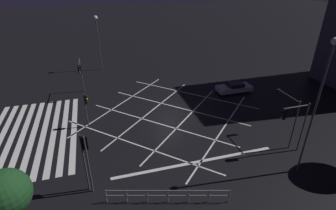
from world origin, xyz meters
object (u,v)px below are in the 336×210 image
at_px(traffic_light_ne_cross, 293,119).
at_px(waiting_car, 234,87).
at_px(street_lamp_west, 97,29).
at_px(traffic_light_se_main, 86,153).
at_px(traffic_light_sw_main, 80,71).
at_px(street_tree_near, 5,194).
at_px(traffic_light_ne_main, 285,106).
at_px(street_lamp_east, 319,94).
at_px(traffic_light_median_south, 86,104).
at_px(traffic_light_se_cross, 84,152).

relative_size(traffic_light_ne_cross, waiting_car, 1.03).
relative_size(traffic_light_ne_cross, street_lamp_west, 0.57).
distance_m(traffic_light_ne_cross, street_lamp_west, 28.48).
relative_size(traffic_light_ne_cross, traffic_light_se_main, 1.00).
bearing_deg(traffic_light_sw_main, street_tree_near, -10.54).
distance_m(traffic_light_ne_main, traffic_light_sw_main, 21.92).
bearing_deg(street_lamp_east, street_lamp_west, -154.81).
bearing_deg(street_tree_near, street_lamp_east, 91.23).
distance_m(traffic_light_ne_cross, traffic_light_se_main, 15.47).
relative_size(traffic_light_ne_cross, street_tree_near, 0.93).
xyz_separation_m(traffic_light_se_main, waiting_car, (-12.00, 17.43, -2.61)).
xyz_separation_m(traffic_light_se_main, street_lamp_east, (2.30, 14.91, 3.23)).
distance_m(traffic_light_median_south, traffic_light_ne_main, 17.68).
xyz_separation_m(traffic_light_ne_main, street_tree_near, (4.47, -20.19, 0.20)).
height_order(traffic_light_ne_main, traffic_light_ne_cross, traffic_light_ne_main).
xyz_separation_m(traffic_light_median_south, traffic_light_ne_cross, (8.80, 15.50, 0.82)).
xyz_separation_m(traffic_light_sw_main, waiting_car, (3.95, 17.90, -2.63)).
bearing_deg(traffic_light_se_main, traffic_light_se_cross, 45.19).
xyz_separation_m(traffic_light_ne_main, traffic_light_ne_cross, (1.92, -0.77, -0.03)).
xyz_separation_m(traffic_light_se_cross, traffic_light_se_main, (0.15, 0.15, -0.04)).
relative_size(traffic_light_sw_main, traffic_light_se_main, 0.97).
bearing_deg(street_lamp_west, traffic_light_se_main, -4.92).
height_order(traffic_light_ne_main, traffic_light_se_main, traffic_light_se_main).
distance_m(street_lamp_east, street_tree_near, 19.09).
height_order(traffic_light_sw_main, traffic_light_ne_cross, traffic_light_ne_cross).
xyz_separation_m(traffic_light_median_south, street_tree_near, (11.34, -3.92, 1.05)).
relative_size(traffic_light_ne_main, street_lamp_east, 0.44).
xyz_separation_m(traffic_light_ne_cross, traffic_light_se_main, (-0.16, -15.47, -0.08)).
height_order(traffic_light_median_south, traffic_light_sw_main, traffic_light_sw_main).
bearing_deg(street_lamp_west, traffic_light_median_south, -7.62).
height_order(traffic_light_se_cross, waiting_car, traffic_light_se_cross).
bearing_deg(traffic_light_se_cross, street_lamp_east, -9.22).
bearing_deg(waiting_car, street_lamp_east, 80.03).
bearing_deg(traffic_light_ne_cross, traffic_light_median_south, -29.58).
height_order(traffic_light_sw_main, traffic_light_se_main, traffic_light_se_main).
bearing_deg(waiting_car, traffic_light_ne_cross, 80.86).
relative_size(traffic_light_se_cross, waiting_car, 1.05).
relative_size(traffic_light_median_south, street_tree_near, 0.71).
bearing_deg(traffic_light_ne_cross, traffic_light_se_main, -0.59).
bearing_deg(traffic_light_se_main, street_lamp_west, -4.92).
distance_m(traffic_light_se_cross, traffic_light_se_main, 0.21).
bearing_deg(street_lamp_west, waiting_car, 49.93).
bearing_deg(traffic_light_ne_cross, waiting_car, -99.14).
bearing_deg(traffic_light_ne_main, street_lamp_east, 161.92).
bearing_deg(waiting_car, traffic_light_ne_main, 83.38).
xyz_separation_m(street_tree_near, waiting_car, (-14.70, 21.37, -2.92)).
xyz_separation_m(traffic_light_median_south, traffic_light_se_main, (8.64, 0.03, 0.73)).
distance_m(traffic_light_ne_cross, street_lamp_east, 3.84).
bearing_deg(street_lamp_west, street_tree_near, -12.45).
bearing_deg(traffic_light_ne_main, traffic_light_ne_cross, 158.22).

